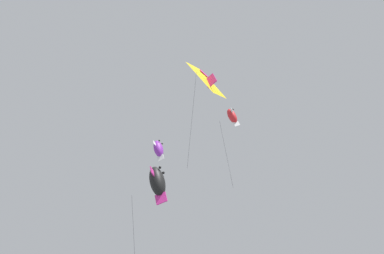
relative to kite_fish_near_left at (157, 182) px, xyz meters
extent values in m
ellipsoid|color=black|center=(0.00, 0.00, 0.01)|extent=(0.80, 1.01, 1.67)
cube|color=#DB2D93|center=(-0.40, -0.03, 0.20)|extent=(0.56, 0.14, 0.35)
cube|color=#DB2D93|center=(0.40, -0.06, 0.20)|extent=(0.56, 0.14, 0.35)
cube|color=#DB2D93|center=(0.01, 0.20, -0.88)|extent=(0.08, 0.58, 0.58)
sphere|color=black|center=(-0.20, 0.18, 0.57)|extent=(0.13, 0.15, 0.15)
sphere|color=black|center=(0.22, 0.17, 0.57)|extent=(0.13, 0.15, 0.15)
ellipsoid|color=red|center=(-5.98, 2.31, 8.15)|extent=(0.75, 0.94, 1.18)
cube|color=white|center=(-6.24, 2.18, 8.28)|extent=(0.40, 0.22, 0.24)
cube|color=white|center=(-5.70, 2.35, 8.28)|extent=(0.40, 0.22, 0.24)
cube|color=white|center=(-6.05, 2.53, 7.55)|extent=(0.17, 0.43, 0.44)
sphere|color=black|center=(-6.14, 2.33, 8.55)|extent=(0.11, 0.13, 0.11)
sphere|color=black|center=(-5.86, 2.42, 8.55)|extent=(0.11, 0.13, 0.11)
cylinder|color=#47474C|center=(-6.20, 1.80, 5.62)|extent=(1.55, 0.30, 3.68)
pyramid|color=yellow|center=(-5.47, 0.99, 10.97)|extent=(3.04, 1.81, 1.83)
cube|color=#DB2D93|center=(-5.37, 1.21, 10.80)|extent=(0.43, 0.92, 1.06)
cube|color=#DB2D93|center=(-5.57, 0.75, 11.75)|extent=(0.74, 0.39, 0.21)
cylinder|color=#47474C|center=(-4.77, 0.18, 7.42)|extent=(2.17, 1.19, 5.27)
ellipsoid|color=purple|center=(-3.99, -1.50, 5.04)|extent=(0.72, 0.86, 1.26)
cube|color=white|center=(-4.29, -1.48, 5.17)|extent=(0.43, 0.18, 0.26)
cube|color=white|center=(-3.70, -1.60, 5.17)|extent=(0.43, 0.18, 0.26)
cube|color=white|center=(-3.96, -1.34, 4.37)|extent=(0.13, 0.44, 0.44)
sphere|color=black|center=(-4.12, -1.35, 5.46)|extent=(0.11, 0.13, 0.11)
sphere|color=black|center=(-3.81, -1.41, 5.46)|extent=(0.11, 0.13, 0.11)
camera|label=1|loc=(18.74, 6.92, -13.49)|focal=52.20mm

